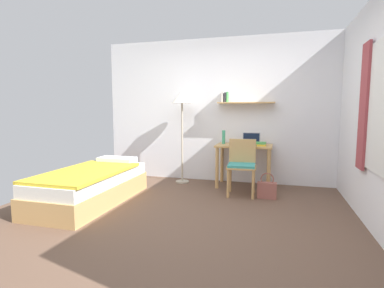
% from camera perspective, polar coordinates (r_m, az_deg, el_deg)
% --- Properties ---
extents(ground_plane, '(5.28, 5.28, 0.00)m').
position_cam_1_polar(ground_plane, '(3.76, -0.43, -13.90)').
color(ground_plane, brown).
extents(wall_back, '(4.40, 0.27, 2.60)m').
position_cam_1_polar(wall_back, '(5.50, 5.54, 6.38)').
color(wall_back, white).
rests_on(wall_back, ground_plane).
extents(wall_right, '(0.10, 4.40, 2.60)m').
position_cam_1_polar(wall_right, '(3.55, 32.92, 5.33)').
color(wall_right, white).
rests_on(wall_right, ground_plane).
extents(bed, '(0.88, 1.88, 0.54)m').
position_cam_1_polar(bed, '(4.51, -18.71, -7.58)').
color(bed, tan).
rests_on(bed, ground_plane).
extents(desk, '(0.94, 0.57, 0.72)m').
position_cam_1_polar(desk, '(5.16, 9.92, -1.72)').
color(desk, tan).
rests_on(desk, ground_plane).
extents(desk_chair, '(0.46, 0.42, 0.86)m').
position_cam_1_polar(desk_chair, '(4.68, 9.51, -3.72)').
color(desk_chair, tan).
rests_on(desk_chair, ground_plane).
extents(standing_lamp, '(0.37, 0.37, 1.66)m').
position_cam_1_polar(standing_lamp, '(5.33, -1.92, 7.95)').
color(standing_lamp, '#B2A893').
rests_on(standing_lamp, ground_plane).
extents(laptop, '(0.31, 0.21, 0.21)m').
position_cam_1_polar(laptop, '(5.19, 11.24, 0.48)').
color(laptop, '#B7BABF').
rests_on(laptop, desk).
extents(water_bottle, '(0.06, 0.06, 0.24)m').
position_cam_1_polar(water_bottle, '(5.23, 6.08, 1.33)').
color(water_bottle, '#42A87F').
rests_on(water_bottle, desk).
extents(book_stack, '(0.19, 0.24, 0.06)m').
position_cam_1_polar(book_stack, '(5.07, 13.02, 0.01)').
color(book_stack, gold).
rests_on(book_stack, desk).
extents(handbag, '(0.28, 0.11, 0.39)m').
position_cam_1_polar(handbag, '(4.62, 14.15, -8.47)').
color(handbag, '#99564C').
rests_on(handbag, ground_plane).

